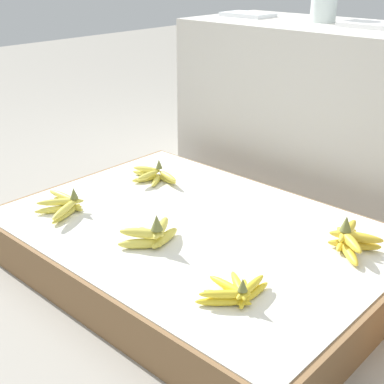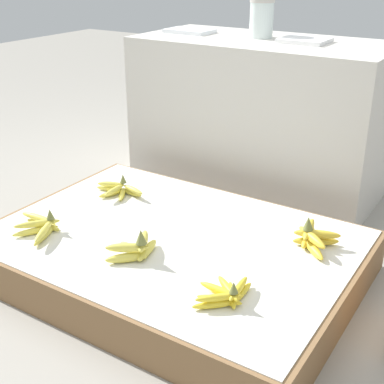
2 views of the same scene
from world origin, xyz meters
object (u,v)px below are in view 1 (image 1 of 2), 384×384
banana_bunch_front_midright (236,292)px  banana_bunch_front_midleft (152,235)px  banana_bunch_middle_left (154,175)px  banana_bunch_middle_midright (350,239)px  foam_tray_white (370,24)px  banana_bunch_front_left (64,205)px  glass_jar (324,0)px

banana_bunch_front_midright → banana_bunch_front_midleft: bearing=171.9°
banana_bunch_front_midright → banana_bunch_middle_left: bearing=151.1°
banana_bunch_middle_midright → foam_tray_white: foam_tray_white is taller
banana_bunch_front_midleft → banana_bunch_middle_midright: banana_bunch_front_midleft is taller
banana_bunch_middle_left → foam_tray_white: size_ratio=1.19×
banana_bunch_front_left → banana_bunch_front_midright: banana_bunch_front_left is taller
banana_bunch_front_left → banana_bunch_front_midright: 0.77m
banana_bunch_middle_left → banana_bunch_middle_midright: banana_bunch_middle_midright is taller
banana_bunch_front_midleft → banana_bunch_middle_left: size_ratio=0.85×
banana_bunch_middle_midright → glass_jar: size_ratio=1.22×
banana_bunch_front_midright → foam_tray_white: size_ratio=1.01×
banana_bunch_front_midleft → banana_bunch_middle_midright: bearing=39.9°
banana_bunch_middle_left → banana_bunch_middle_midright: bearing=2.2°
glass_jar → foam_tray_white: bearing=-4.9°
banana_bunch_front_left → banana_bunch_middle_midright: (0.86, 0.44, 0.01)m
banana_bunch_front_left → banana_bunch_middle_midright: bearing=27.2°
banana_bunch_middle_left → foam_tray_white: bearing=58.3°
banana_bunch_front_midleft → banana_bunch_middle_midright: size_ratio=0.98×
banana_bunch_front_midleft → banana_bunch_middle_left: bearing=135.9°
banana_bunch_middle_midright → foam_tray_white: bearing=116.8°
banana_bunch_front_midright → foam_tray_white: foam_tray_white is taller
banana_bunch_front_left → foam_tray_white: size_ratio=1.07×
banana_bunch_front_midleft → glass_jar: size_ratio=1.20×
banana_bunch_middle_left → glass_jar: 1.04m
banana_bunch_front_midleft → banana_bunch_front_midright: banana_bunch_front_midleft is taller
banana_bunch_middle_midright → banana_bunch_front_midright: bearing=-101.7°
banana_bunch_front_left → banana_bunch_front_midleft: (0.40, 0.05, 0.01)m
banana_bunch_front_left → glass_jar: glass_jar is taller
banana_bunch_front_midright → banana_bunch_front_left: bearing=179.9°
banana_bunch_middle_midright → glass_jar: 1.14m
banana_bunch_front_left → banana_bunch_front_midleft: bearing=7.5°
banana_bunch_front_midright → banana_bunch_middle_left: (-0.75, 0.41, 0.00)m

